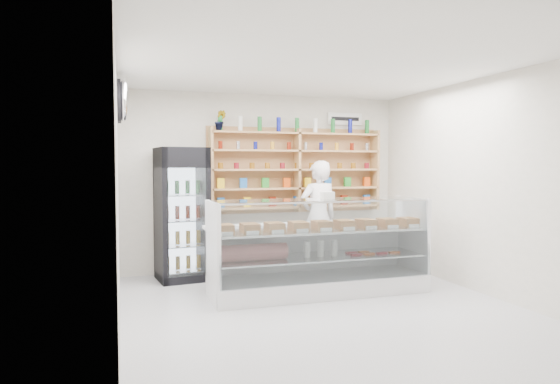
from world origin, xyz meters
name	(u,v)px	position (x,y,z in m)	size (l,w,h in m)	color
room	(325,189)	(0.00, 0.00, 1.40)	(5.00, 5.00, 5.00)	silver
display_counter	(319,267)	(0.22, 0.73, 0.34)	(2.83, 0.84, 1.23)	white
shop_worker	(318,217)	(0.70, 1.92, 0.87)	(0.63, 0.42, 1.74)	white
drinks_cooler	(182,214)	(-1.38, 2.06, 0.96)	(0.77, 0.75, 1.92)	black
wall_shelving	(297,170)	(0.50, 2.34, 1.59)	(2.84, 0.28, 1.33)	tan
potted_plant	(220,121)	(-0.75, 2.34, 2.35)	(0.17, 0.14, 0.31)	#1E6626
security_mirror	(123,101)	(-2.17, 1.20, 2.45)	(0.15, 0.50, 0.50)	silver
wall_sign	(345,119)	(1.40, 2.47, 2.45)	(0.62, 0.03, 0.20)	white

